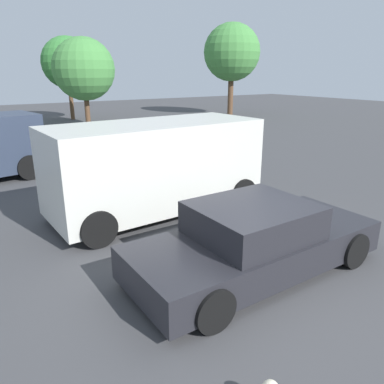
# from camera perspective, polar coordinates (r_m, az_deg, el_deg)

# --- Properties ---
(ground_plane) EXTENTS (80.00, 80.00, 0.00)m
(ground_plane) POSITION_cam_1_polar(r_m,az_deg,el_deg) (6.54, 8.38, -12.59)
(ground_plane) COLOR #424244
(sedan_foreground) EXTENTS (4.51, 1.97, 1.25)m
(sedan_foreground) POSITION_cam_1_polar(r_m,az_deg,el_deg) (6.43, 9.63, -7.43)
(sedan_foreground) COLOR #232328
(sedan_foreground) RESTS_ON ground_plane
(van_white) EXTENTS (5.13, 2.41, 2.20)m
(van_white) POSITION_cam_1_polar(r_m,az_deg,el_deg) (8.89, -5.61, 4.11)
(van_white) COLOR silver
(van_white) RESTS_ON ground_plane
(pedestrian) EXTENTS (0.52, 0.40, 1.63)m
(pedestrian) POSITION_cam_1_polar(r_m,az_deg,el_deg) (12.66, 2.79, 7.30)
(pedestrian) COLOR navy
(pedestrian) RESTS_ON ground_plane
(tree_back_left) EXTENTS (3.65, 3.65, 5.30)m
(tree_back_left) POSITION_cam_1_polar(r_m,az_deg,el_deg) (23.97, -16.31, 17.67)
(tree_back_left) COLOR brown
(tree_back_left) RESTS_ON ground_plane
(tree_back_center) EXTENTS (3.56, 3.56, 5.71)m
(tree_back_center) POSITION_cam_1_polar(r_m,az_deg,el_deg) (28.82, -18.60, 18.32)
(tree_back_center) COLOR brown
(tree_back_center) RESTS_ON ground_plane
(tree_back_right) EXTENTS (4.37, 4.37, 6.96)m
(tree_back_right) POSITION_cam_1_polar(r_m,az_deg,el_deg) (30.91, 6.14, 20.56)
(tree_back_right) COLOR brown
(tree_back_right) RESTS_ON ground_plane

